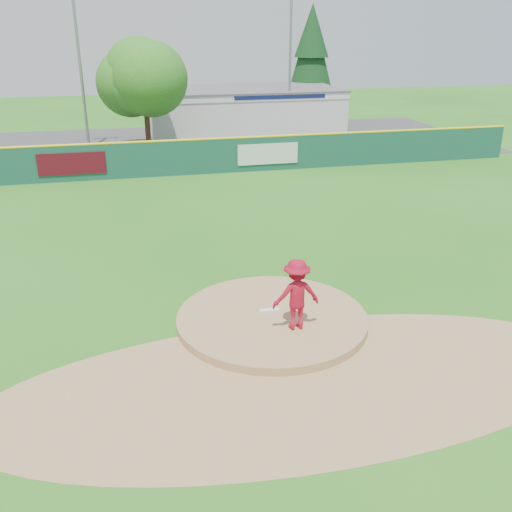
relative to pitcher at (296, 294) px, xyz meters
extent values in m
plane|color=#286B19|center=(-0.45, 0.83, -1.26)|extent=(120.00, 120.00, 0.00)
cylinder|color=#9E774C|center=(-0.45, 0.83, -1.26)|extent=(5.50, 5.50, 0.50)
cube|color=white|center=(-0.45, 1.13, -0.99)|extent=(0.60, 0.15, 0.04)
cylinder|color=#9E774C|center=(-0.45, -2.17, -1.25)|extent=(15.40, 15.40, 0.01)
cube|color=#38383A|center=(-0.45, 27.83, -1.25)|extent=(44.00, 16.00, 0.02)
imported|color=maroon|center=(0.00, 0.00, 0.00)|extent=(1.32, 0.78, 2.01)
imported|color=silver|center=(-4.88, 21.63, -0.55)|extent=(5.35, 3.46, 1.37)
cube|color=silver|center=(5.55, 32.83, 0.34)|extent=(15.00, 8.00, 3.20)
cube|color=white|center=(5.55, 28.81, 1.74)|extent=(15.00, 0.06, 0.55)
cube|color=#0F194C|center=(7.55, 28.77, 1.74)|extent=(7.00, 0.03, 0.28)
cube|color=#59595B|center=(5.55, 32.83, 1.99)|extent=(15.20, 8.20, 0.12)
cube|color=#500B16|center=(-6.97, 18.75, -0.26)|extent=(3.60, 0.04, 1.20)
cube|color=silver|center=(4.03, 18.75, -0.26)|extent=(3.60, 0.04, 1.20)
cube|color=#15473A|center=(-0.45, 18.83, -0.26)|extent=(40.00, 0.10, 2.00)
cylinder|color=yellow|center=(-0.45, 18.83, 0.74)|extent=(40.00, 0.14, 0.14)
cylinder|color=#382314|center=(-2.45, 25.83, 0.04)|extent=(0.36, 0.36, 2.60)
sphere|color=#387F23|center=(-2.45, 25.83, 3.30)|extent=(5.60, 5.60, 5.60)
cylinder|color=#382314|center=(12.55, 36.83, -0.46)|extent=(0.40, 0.40, 1.60)
cone|color=#113A16|center=(12.55, 36.83, 4.29)|extent=(4.40, 4.40, 7.90)
cylinder|color=gray|center=(-6.45, 27.83, 4.24)|extent=(0.20, 0.20, 11.00)
cylinder|color=gray|center=(8.55, 29.83, 3.74)|extent=(0.20, 0.20, 10.00)
camera|label=1|loc=(-4.25, -13.23, 6.78)|focal=40.00mm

